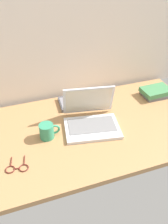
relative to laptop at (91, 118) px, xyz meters
name	(u,v)px	position (x,y,z in m)	size (l,w,h in m)	color
desk	(77,132)	(-0.09, -0.03, -0.06)	(1.60, 0.76, 0.03)	#A87A4C
laptop	(91,118)	(0.00, 0.00, 0.00)	(0.35, 0.33, 0.21)	silver
coffee_mug	(47,131)	(-0.26, -0.02, 0.00)	(0.12, 0.08, 0.09)	#338C66
remote_control_far	(63,104)	(-0.10, 0.24, -0.03)	(0.06, 0.16, 0.02)	#4C4C51
eyeglasses	(17,168)	(-0.45, -0.20, -0.04)	(0.12, 0.12, 0.01)	#591E19
book_stack	(156,92)	(0.54, 0.15, -0.02)	(0.20, 0.14, 0.05)	#595960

